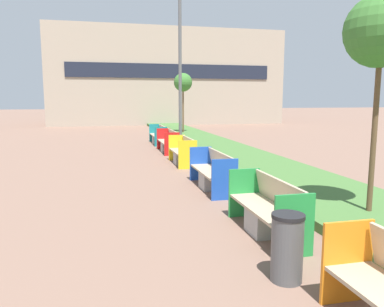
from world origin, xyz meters
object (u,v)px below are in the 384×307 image
sapling_tree_near (381,32)px  litter_bin (287,247)px  bench_green_frame (267,213)px  bench_blue_frame (213,174)px  sapling_tree_far (183,83)px  bench_yellow_frame (183,154)px  street_lamp_post (180,56)px  bench_teal_frame (159,137)px  bench_red_frame (168,143)px

sapling_tree_near → litter_bin: bearing=-145.1°
bench_green_frame → bench_blue_frame: 3.30m
bench_green_frame → sapling_tree_near: size_ratio=0.49×
bench_green_frame → sapling_tree_far: 17.92m
bench_yellow_frame → street_lamp_post: street_lamp_post is taller
bench_teal_frame → sapling_tree_far: bearing=63.4°
bench_blue_frame → bench_teal_frame: bearing=90.0°
bench_blue_frame → street_lamp_post: size_ratio=0.30×
bench_green_frame → bench_teal_frame: size_ratio=0.92×
bench_yellow_frame → bench_teal_frame: 6.16m
bench_yellow_frame → litter_bin: (-0.45, -8.62, 0.07)m
bench_blue_frame → bench_yellow_frame: 3.73m
bench_blue_frame → sapling_tree_far: size_ratio=0.58×
litter_bin → sapling_tree_near: 4.40m
bench_red_frame → sapling_tree_far: size_ratio=0.58×
bench_red_frame → bench_teal_frame: same height
bench_green_frame → bench_red_frame: (0.00, 10.14, 0.01)m
bench_green_frame → litter_bin: 1.66m
street_lamp_post → litter_bin: bearing=-95.0°
bench_yellow_frame → bench_red_frame: size_ratio=0.86×
sapling_tree_near → bench_yellow_frame: bearing=107.8°
sapling_tree_far → street_lamp_post: bearing=-102.7°
street_lamp_post → bench_red_frame: bearing=-145.5°
sapling_tree_far → sapling_tree_near: bearing=-90.0°
street_lamp_post → sapling_tree_far: size_ratio=1.91×
bench_red_frame → sapling_tree_near: (2.18, -9.89, 3.06)m
bench_green_frame → street_lamp_post: size_ratio=0.27×
litter_bin → bench_green_frame: bearing=74.1°
bench_teal_frame → bench_blue_frame: bearing=-90.0°
street_lamp_post → bench_blue_frame: bearing=-94.8°
bench_yellow_frame → litter_bin: 8.64m
bench_blue_frame → bench_red_frame: (0.00, 6.84, 0.00)m
bench_blue_frame → sapling_tree_far: bearing=81.3°
litter_bin → bench_teal_frame: bearing=88.2°
litter_bin → sapling_tree_near: bearing=34.9°
litter_bin → sapling_tree_near: size_ratio=0.21×
litter_bin → street_lamp_post: 12.73m
bench_red_frame → litter_bin: size_ratio=2.58×
bench_teal_frame → street_lamp_post: street_lamp_post is taller
sapling_tree_near → bench_green_frame: bearing=-173.6°
bench_red_frame → street_lamp_post: street_lamp_post is taller
bench_green_frame → litter_bin: bench_green_frame is taller
bench_green_frame → sapling_tree_near: (2.18, 0.25, 3.07)m
bench_yellow_frame → bench_teal_frame: (0.00, 6.16, 0.01)m
bench_green_frame → bench_yellow_frame: 7.03m
bench_teal_frame → sapling_tree_far: 5.67m
street_lamp_post → bench_yellow_frame: bearing=-99.9°
bench_blue_frame → bench_yellow_frame: same height
bench_teal_frame → sapling_tree_near: 13.47m
street_lamp_post → sapling_tree_near: bearing=-81.3°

